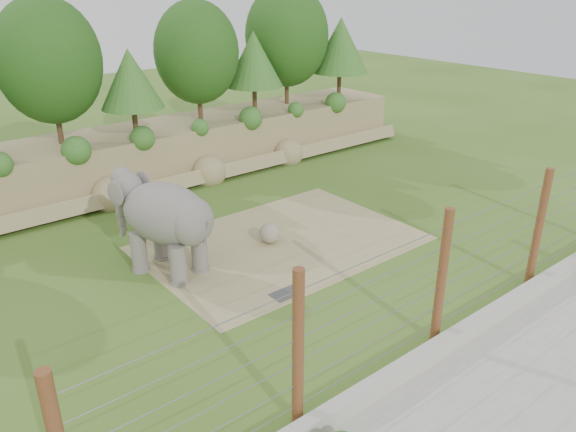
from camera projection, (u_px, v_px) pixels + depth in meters
ground at (325, 278)px, 18.93m from camera, size 90.00×90.00×0.00m
back_embankment at (157, 98)px, 26.72m from camera, size 30.00×5.52×8.77m
dirt_patch at (282, 243)px, 21.36m from camera, size 10.00×7.00×0.02m
drain_grate at (286, 293)px, 17.94m from camera, size 1.00×0.60×0.03m
elephant at (167, 227)px, 18.74m from camera, size 3.04×4.46×3.32m
stone_ball at (270, 233)px, 21.21m from camera, size 0.80×0.80×0.80m
retaining_wall at (450, 341)px, 15.27m from camera, size 26.00×0.35×0.50m
walkway at (516, 386)px, 13.95m from camera, size 26.00×4.00×0.01m
barrier_fence at (442, 278)px, 14.93m from camera, size 20.26×0.26×4.00m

